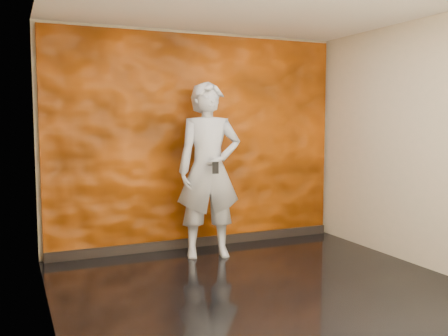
% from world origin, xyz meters
% --- Properties ---
extents(room, '(4.02, 4.02, 2.81)m').
position_xyz_m(room, '(0.00, 0.00, 1.40)').
color(room, black).
rests_on(room, ground).
extents(feature_wall, '(3.90, 0.06, 2.75)m').
position_xyz_m(feature_wall, '(0.00, 1.96, 1.38)').
color(feature_wall, '#C75009').
rests_on(feature_wall, ground).
extents(baseboard, '(3.90, 0.04, 0.12)m').
position_xyz_m(baseboard, '(0.00, 1.92, 0.06)').
color(baseboard, black).
rests_on(baseboard, ground).
extents(man, '(0.86, 0.65, 2.12)m').
position_xyz_m(man, '(-0.06, 1.44, 1.06)').
color(man, '#9297A0').
rests_on(man, ground).
extents(phone, '(0.08, 0.03, 0.14)m').
position_xyz_m(phone, '(-0.10, 1.14, 1.12)').
color(phone, black).
rests_on(phone, man).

